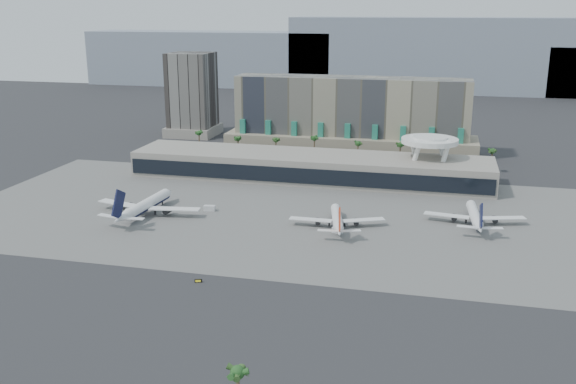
% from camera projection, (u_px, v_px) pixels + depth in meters
% --- Properties ---
extents(ground, '(900.00, 900.00, 0.00)m').
position_uv_depth(ground, '(240.00, 265.00, 204.51)').
color(ground, '#232326').
rests_on(ground, ground).
extents(apron_pad, '(260.00, 130.00, 0.06)m').
position_uv_depth(apron_pad, '(282.00, 213.00, 255.88)').
color(apron_pad, '#5B5B59').
rests_on(apron_pad, ground).
extents(mountain_ridge, '(680.00, 60.00, 70.00)m').
position_uv_depth(mountain_ridge, '(412.00, 60.00, 628.95)').
color(mountain_ridge, gray).
rests_on(mountain_ridge, ground).
extents(hotel, '(140.00, 30.00, 42.00)m').
position_uv_depth(hotel, '(351.00, 122.00, 360.51)').
color(hotel, gray).
rests_on(hotel, ground).
extents(office_tower, '(30.00, 30.00, 52.00)m').
position_uv_depth(office_tower, '(192.00, 99.00, 406.40)').
color(office_tower, black).
rests_on(office_tower, ground).
extents(terminal, '(170.00, 32.50, 14.50)m').
position_uv_depth(terminal, '(310.00, 166.00, 305.30)').
color(terminal, '#A0998C').
rests_on(terminal, ground).
extents(saucer_structure, '(26.00, 26.00, 21.89)m').
position_uv_depth(saucer_structure, '(430.00, 144.00, 295.35)').
color(saucer_structure, white).
rests_on(saucer_structure, ground).
extents(palm_row, '(157.80, 2.80, 13.10)m').
position_uv_depth(palm_row, '(337.00, 144.00, 335.46)').
color(palm_row, brown).
rests_on(palm_row, ground).
extents(airliner_left, '(44.38, 45.77, 15.79)m').
position_uv_depth(airliner_left, '(146.00, 205.00, 252.85)').
color(airliner_left, white).
rests_on(airliner_left, ground).
extents(airliner_centre, '(35.30, 36.71, 12.82)m').
position_uv_depth(airliner_centre, '(337.00, 219.00, 238.69)').
color(airliner_centre, white).
rests_on(airliner_centre, ground).
extents(airliner_right, '(37.85, 39.06, 13.48)m').
position_uv_depth(airliner_right, '(475.00, 216.00, 241.90)').
color(airliner_right, white).
rests_on(airliner_right, ground).
extents(service_vehicle_a, '(4.78, 2.77, 2.22)m').
position_uv_depth(service_vehicle_a, '(209.00, 208.00, 258.50)').
color(service_vehicle_a, silver).
rests_on(service_vehicle_a, ground).
extents(service_vehicle_b, '(4.11, 2.56, 2.03)m').
position_uv_depth(service_vehicle_b, '(338.00, 230.00, 233.36)').
color(service_vehicle_b, white).
rests_on(service_vehicle_b, ground).
extents(taxiway_sign, '(2.23, 1.01, 1.02)m').
position_uv_depth(taxiway_sign, '(198.00, 281.00, 191.29)').
color(taxiway_sign, black).
rests_on(taxiway_sign, ground).
extents(near_palm_b, '(6.00, 6.00, 15.03)m').
position_uv_depth(near_palm_b, '(238.00, 380.00, 119.68)').
color(near_palm_b, brown).
rests_on(near_palm_b, ground).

